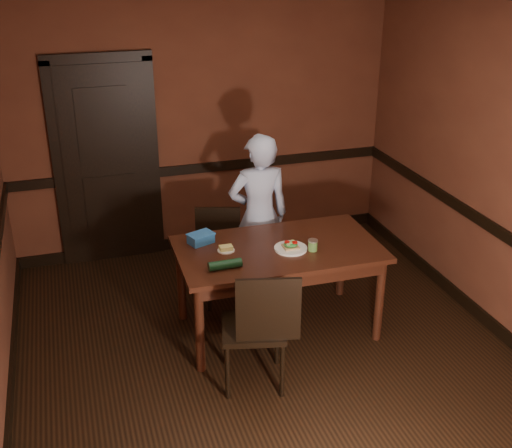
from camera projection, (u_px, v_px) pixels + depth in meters
floor at (269, 358)px, 5.23m from camera, size 4.00×4.50×0.01m
ceiling at (272, 12)px, 4.13m from camera, size 4.00×4.50×0.01m
wall_back at (202, 126)px, 6.64m from camera, size 4.00×0.02×2.70m
wall_front at (437, 398)px, 2.72m from camera, size 4.00×0.02×2.70m
wall_right at (503, 178)px, 5.22m from camera, size 0.02×4.50×2.70m
dado_back at (204, 168)px, 6.81m from camera, size 4.00×0.03×0.10m
dado_right at (493, 228)px, 5.40m from camera, size 0.03×4.50×0.10m
baseboard_back at (206, 239)px, 7.15m from camera, size 4.00×0.03×0.12m
baseboard_left at (10, 399)px, 4.67m from camera, size 0.03×4.50×0.12m
baseboard_right at (479, 313)px, 5.74m from camera, size 0.03×4.50×0.12m
door at (106, 160)px, 6.45m from camera, size 1.05×0.07×2.20m
dining_table at (278, 289)px, 5.48m from camera, size 1.70×0.97×0.79m
chair_far at (229, 259)px, 5.88m from camera, size 0.52×0.52×0.89m
chair_near at (253, 325)px, 4.77m from camera, size 0.56×0.56×0.99m
person at (259, 216)px, 5.92m from camera, size 0.58×0.39×1.57m
sandwich_plate at (291, 247)px, 5.26m from camera, size 0.27×0.27×0.07m
sauce_jar at (313, 245)px, 5.24m from camera, size 0.08×0.08×0.09m
cheese_saucer at (226, 249)px, 5.24m from camera, size 0.14×0.14×0.04m
food_tub at (201, 238)px, 5.37m from camera, size 0.25×0.21×0.09m
wrapped_veg at (225, 265)px, 4.95m from camera, size 0.26×0.08×0.07m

